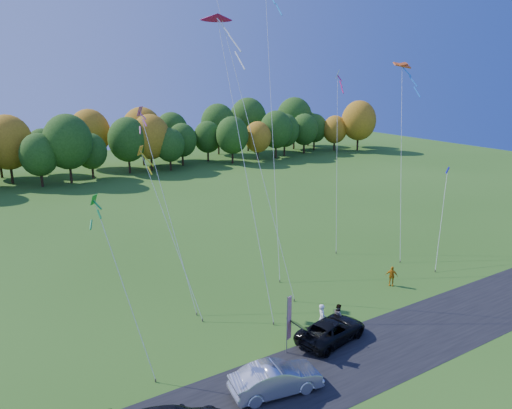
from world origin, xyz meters
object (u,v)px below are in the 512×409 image
silver_sedan (276,379)px  person_east (392,276)px  black_suv (331,330)px  feather_flag (289,318)px

silver_sedan → person_east: (15.00, 6.04, -0.01)m
black_suv → person_east: person_east is taller
person_east → feather_flag: (-12.19, -3.27, 1.40)m
silver_sedan → person_east: silver_sedan is taller
silver_sedan → feather_flag: bearing=-35.4°
black_suv → person_east: size_ratio=3.14×
black_suv → person_east: (9.21, 3.65, 0.10)m
feather_flag → silver_sedan: bearing=-135.4°
black_suv → feather_flag: (-2.99, 0.38, 1.50)m
black_suv → feather_flag: bearing=71.9°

